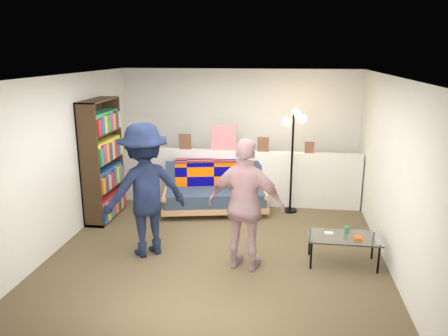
# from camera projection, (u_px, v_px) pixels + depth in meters

# --- Properties ---
(ground) EXTENTS (5.00, 5.00, 0.00)m
(ground) POSITION_uv_depth(u_px,v_px,m) (220.00, 245.00, 6.30)
(ground) COLOR brown
(ground) RESTS_ON ground
(room_shell) EXTENTS (4.60, 5.05, 2.45)m
(room_shell) POSITION_uv_depth(u_px,v_px,m) (225.00, 125.00, 6.32)
(room_shell) COLOR silver
(room_shell) RESTS_ON ground
(half_wall_ledge) EXTENTS (4.45, 0.15, 1.00)m
(half_wall_ledge) POSITION_uv_depth(u_px,v_px,m) (235.00, 177.00, 7.89)
(half_wall_ledge) COLOR silver
(half_wall_ledge) RESTS_ON ground
(ledge_decor) EXTENTS (2.97, 0.02, 0.45)m
(ledge_decor) POSITION_uv_depth(u_px,v_px,m) (222.00, 141.00, 7.73)
(ledge_decor) COLOR brown
(ledge_decor) RESTS_ON half_wall_ledge
(futon_sofa) EXTENTS (1.91, 1.17, 0.77)m
(futon_sofa) POSITION_uv_depth(u_px,v_px,m) (215.00, 192.00, 7.56)
(futon_sofa) COLOR tan
(futon_sofa) RESTS_ON ground
(bookshelf) EXTENTS (0.33, 0.99, 1.98)m
(bookshelf) POSITION_uv_depth(u_px,v_px,m) (102.00, 164.00, 7.16)
(bookshelf) COLOR #332011
(bookshelf) RESTS_ON ground
(coffee_table) EXTENTS (0.93, 0.51, 0.48)m
(coffee_table) POSITION_uv_depth(u_px,v_px,m) (344.00, 238.00, 5.67)
(coffee_table) COLOR black
(coffee_table) RESTS_ON ground
(floor_lamp) EXTENTS (0.39, 0.32, 1.79)m
(floor_lamp) POSITION_uv_depth(u_px,v_px,m) (293.00, 140.00, 7.34)
(floor_lamp) COLOR black
(floor_lamp) RESTS_ON ground
(person_left) EXTENTS (1.34, 1.26, 1.82)m
(person_left) POSITION_uv_depth(u_px,v_px,m) (145.00, 190.00, 5.84)
(person_left) COLOR black
(person_left) RESTS_ON ground
(person_right) EXTENTS (1.06, 0.62, 1.70)m
(person_right) POSITION_uv_depth(u_px,v_px,m) (246.00, 205.00, 5.44)
(person_right) COLOR pink
(person_right) RESTS_ON ground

